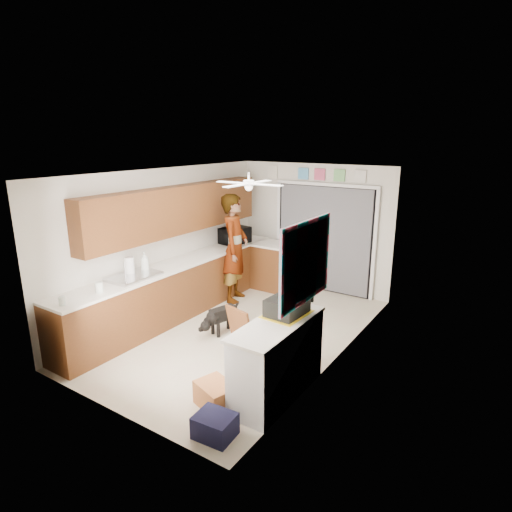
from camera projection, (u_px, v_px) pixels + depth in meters
The scene contains 40 objects.
floor at pixel (242, 331), 6.84m from camera, with size 5.00×5.00×0.00m, color beige.
ceiling at pixel (241, 172), 6.16m from camera, with size 5.00×5.00×0.00m, color white.
wall_back at pixel (314, 227), 8.52m from camera, with size 3.20×3.20×0.00m, color silver.
wall_front at pixel (105, 309), 4.49m from camera, with size 3.20×3.20×0.00m, color silver.
wall_left at pixel (165, 242), 7.34m from camera, with size 5.00×5.00×0.00m, color silver.
wall_right at pixel (340, 273), 5.66m from camera, with size 5.00×5.00×0.00m, color silver.
left_base_cabinets at pixel (181, 289), 7.40m from camera, with size 0.60×4.80×0.90m, color brown.
left_countertop at pixel (180, 263), 7.27m from camera, with size 0.62×4.80×0.04m, color white.
upper_cabinets at pixel (179, 209), 7.27m from camera, with size 0.32×4.00×0.80m, color brown.
sink_basin at pixel (134, 277), 6.45m from camera, with size 0.50×0.76×0.06m, color silver.
faucet at pixel (125, 269), 6.53m from camera, with size 0.03×0.03×0.22m, color silver.
peninsula_base at pixel (279, 268), 8.59m from camera, with size 1.00×0.60×0.90m, color brown.
peninsula_top at pixel (279, 245), 8.46m from camera, with size 1.04×0.64×0.04m, color white.
back_opening_recess at pixel (324, 239), 8.41m from camera, with size 2.00×0.06×2.10m, color black.
curtain_panel at pixel (323, 239), 8.38m from camera, with size 1.90×0.03×2.05m, color slate.
door_trim_left at pixel (279, 233), 8.93m from camera, with size 0.06×0.04×2.10m, color white.
door_trim_right at pixel (374, 246), 7.85m from camera, with size 0.06×0.04×2.10m, color white.
door_trim_head at pixel (326, 185), 8.10m from camera, with size 2.10×0.04×0.06m, color white.
header_frame_1 at pixel (303, 174), 8.34m from camera, with size 0.22×0.02×0.22m, color #52A3DC.
header_frame_2 at pixel (320, 174), 8.16m from camera, with size 0.22×0.02×0.22m, color #CD4C71.
header_frame_3 at pixel (339, 175), 7.94m from camera, with size 0.22×0.02×0.22m, color #6FBC6B.
header_frame_4 at pixel (360, 176), 7.73m from camera, with size 0.22×0.02×0.22m, color silver.
route66_sign at pixel (273, 172), 8.71m from camera, with size 0.22×0.02×0.26m, color silver.
right_counter_base at pixel (278, 361), 5.04m from camera, with size 0.50×1.40×0.90m, color white.
right_counter_top at pixel (277, 324), 4.92m from camera, with size 0.54×1.44×0.04m, color white.
abstract_painting at pixel (306, 262), 4.75m from camera, with size 0.03×1.15×0.95m, color #E95576.
ceiling_fan at pixel (249, 184), 6.37m from camera, with size 1.14×1.14×0.24m, color white.
microwave at pixel (235, 235), 8.49m from camera, with size 0.58×0.39×0.32m, color black.
soap_bottle at pixel (145, 262), 6.68m from camera, with size 0.13×0.13×0.34m, color silver.
jar_a at pixel (99, 287), 5.83m from camera, with size 0.10×0.10×0.15m, color silver.
jar_b at pixel (62, 301), 5.38m from camera, with size 0.08×0.08×0.12m, color silver.
paper_towel_roll at pixel (130, 267), 6.50m from camera, with size 0.14×0.14×0.30m, color white.
suitcase at pixel (287, 306), 5.10m from camera, with size 0.37×0.50×0.21m, color black.
suitcase_rim at pixel (287, 314), 5.13m from camera, with size 0.44×0.58×0.02m, color yellow.
suitcase_lid at pixel (299, 280), 5.27m from camera, with size 0.42×0.03×0.50m, color black.
cardboard_box at pixel (216, 395), 4.89m from camera, with size 0.46×0.34×0.29m, color #BA653A.
navy_crate at pixel (215, 426), 4.40m from camera, with size 0.40×0.33×0.24m, color black.
cabinet_door_panel at pixel (240, 330), 6.09m from camera, with size 0.46×0.03×0.69m, color brown.
man at pixel (235, 248), 7.89m from camera, with size 0.73×0.48×2.01m, color white.
dog at pixel (223, 319), 6.71m from camera, with size 0.26×0.60×0.47m, color black.
Camera 1 is at (3.61, -5.12, 3.00)m, focal length 30.00 mm.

